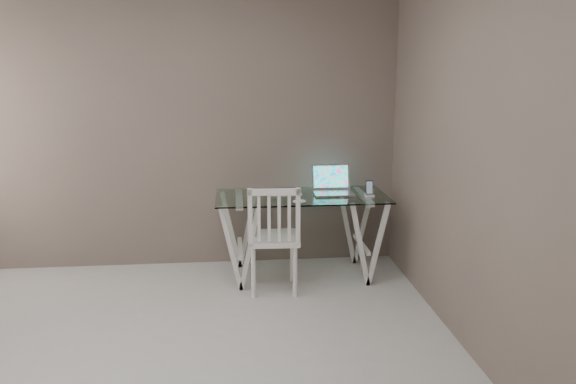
% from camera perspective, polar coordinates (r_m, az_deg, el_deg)
% --- Properties ---
extents(room, '(4.50, 4.52, 2.71)m').
position_cam_1_polar(room, '(3.03, -16.04, 9.32)').
color(room, '#ACAAA5').
rests_on(room, ground).
extents(desk, '(1.50, 0.70, 0.75)m').
position_cam_1_polar(desk, '(5.03, 1.37, -4.38)').
color(desk, silver).
rests_on(desk, ground).
extents(chair, '(0.44, 0.44, 0.92)m').
position_cam_1_polar(chair, '(4.62, -1.47, -4.33)').
color(chair, silver).
rests_on(chair, ground).
extents(laptop, '(0.35, 0.31, 0.24)m').
position_cam_1_polar(laptop, '(5.05, 4.52, 0.59)').
color(laptop, '#BBBBC0').
rests_on(laptop, desk).
extents(keyboard, '(0.29, 0.12, 0.01)m').
position_cam_1_polar(keyboard, '(4.95, -0.18, -0.27)').
color(keyboard, silver).
rests_on(keyboard, desk).
extents(mouse, '(0.11, 0.07, 0.04)m').
position_cam_1_polar(mouse, '(4.65, 1.15, -0.96)').
color(mouse, silver).
rests_on(mouse, desk).
extents(phone_dock, '(0.07, 0.07, 0.14)m').
position_cam_1_polar(phone_dock, '(4.95, 8.27, -0.00)').
color(phone_dock, white).
rests_on(phone_dock, desk).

